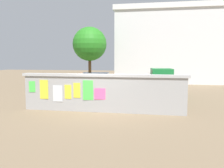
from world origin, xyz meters
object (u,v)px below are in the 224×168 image
(person_walking, at_px, (150,88))
(tree_roadside, at_px, (90,44))
(auto_rickshaw_truck, at_px, (145,84))
(motorcycle, at_px, (66,94))
(bicycle_far, at_px, (97,100))
(person_bystander, at_px, (81,82))
(car_parked, at_px, (94,82))

(person_walking, bearing_deg, tree_roadside, 119.91)
(auto_rickshaw_truck, relative_size, motorcycle, 2.01)
(bicycle_far, height_order, person_bystander, person_bystander)
(auto_rickshaw_truck, distance_m, tree_roadside, 10.10)
(auto_rickshaw_truck, relative_size, person_walking, 2.32)
(bicycle_far, bearing_deg, auto_rickshaw_truck, 53.14)
(motorcycle, distance_m, person_walking, 4.72)
(person_bystander, bearing_deg, motorcycle, -102.38)
(auto_rickshaw_truck, height_order, person_bystander, auto_rickshaw_truck)
(motorcycle, relative_size, person_walking, 1.15)
(bicycle_far, distance_m, tree_roadside, 11.83)
(car_parked, distance_m, person_bystander, 3.18)
(car_parked, height_order, person_bystander, person_bystander)
(bicycle_far, relative_size, person_bystander, 1.05)
(person_walking, xyz_separation_m, tree_roadside, (-6.09, 10.59, 2.79))
(person_bystander, bearing_deg, person_walking, -28.43)
(person_bystander, bearing_deg, auto_rickshaw_truck, 5.99)
(motorcycle, height_order, tree_roadside, tree_roadside)
(person_bystander, bearing_deg, bicycle_far, -56.76)
(motorcycle, bearing_deg, tree_roadside, 98.26)
(motorcycle, distance_m, bicycle_far, 2.19)
(auto_rickshaw_truck, relative_size, person_bystander, 2.32)
(auto_rickshaw_truck, bearing_deg, bicycle_far, -126.86)
(car_parked, bearing_deg, person_walking, -51.55)
(bicycle_far, bearing_deg, motorcycle, 156.92)
(auto_rickshaw_truck, distance_m, car_parked, 4.79)
(tree_roadside, bearing_deg, motorcycle, -81.74)
(bicycle_far, height_order, tree_roadside, tree_roadside)
(person_bystander, distance_m, tree_roadside, 8.91)
(auto_rickshaw_truck, distance_m, person_bystander, 3.87)
(auto_rickshaw_truck, distance_m, bicycle_far, 3.69)
(car_parked, xyz_separation_m, person_walking, (4.36, -5.48, 0.26))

